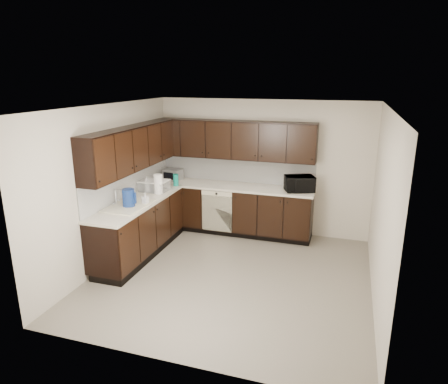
# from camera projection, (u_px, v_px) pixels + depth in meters

# --- Properties ---
(floor) EXTENTS (4.00, 4.00, 0.00)m
(floor) POSITION_uv_depth(u_px,v_px,m) (231.00, 276.00, 6.01)
(floor) COLOR gray
(floor) RESTS_ON ground
(ceiling) EXTENTS (4.00, 4.00, 0.00)m
(ceiling) POSITION_uv_depth(u_px,v_px,m) (232.00, 107.00, 5.31)
(ceiling) COLOR white
(ceiling) RESTS_ON wall_back
(wall_back) EXTENTS (4.00, 0.02, 2.50)m
(wall_back) POSITION_uv_depth(u_px,v_px,m) (262.00, 167.00, 7.49)
(wall_back) COLOR beige
(wall_back) RESTS_ON floor
(wall_left) EXTENTS (0.02, 4.00, 2.50)m
(wall_left) POSITION_uv_depth(u_px,v_px,m) (109.00, 186.00, 6.24)
(wall_left) COLOR beige
(wall_left) RESTS_ON floor
(wall_right) EXTENTS (0.02, 4.00, 2.50)m
(wall_right) POSITION_uv_depth(u_px,v_px,m) (382.00, 211.00, 5.08)
(wall_right) COLOR beige
(wall_right) RESTS_ON floor
(wall_front) EXTENTS (4.00, 0.02, 2.50)m
(wall_front) POSITION_uv_depth(u_px,v_px,m) (173.00, 254.00, 3.83)
(wall_front) COLOR beige
(wall_front) RESTS_ON floor
(lower_cabinets) EXTENTS (3.00, 2.80, 0.90)m
(lower_cabinets) POSITION_uv_depth(u_px,v_px,m) (196.00, 219.00, 7.20)
(lower_cabinets) COLOR black
(lower_cabinets) RESTS_ON floor
(countertop) EXTENTS (3.03, 2.83, 0.04)m
(countertop) POSITION_uv_depth(u_px,v_px,m) (195.00, 192.00, 7.06)
(countertop) COLOR beige
(countertop) RESTS_ON lower_cabinets
(backsplash) EXTENTS (3.00, 2.80, 0.48)m
(backsplash) POSITION_uv_depth(u_px,v_px,m) (188.00, 174.00, 7.24)
(backsplash) COLOR white
(backsplash) RESTS_ON countertop
(upper_cabinets) EXTENTS (3.00, 2.80, 0.70)m
(upper_cabinets) POSITION_uv_depth(u_px,v_px,m) (191.00, 143.00, 6.94)
(upper_cabinets) COLOR black
(upper_cabinets) RESTS_ON wall_back
(dishwasher) EXTENTS (0.58, 0.04, 0.78)m
(dishwasher) POSITION_uv_depth(u_px,v_px,m) (217.00, 209.00, 7.35)
(dishwasher) COLOR beige
(dishwasher) RESTS_ON lower_cabinets
(sink) EXTENTS (0.54, 0.82, 0.42)m
(sink) POSITION_uv_depth(u_px,v_px,m) (129.00, 210.00, 6.24)
(sink) COLOR beige
(sink) RESTS_ON countertop
(microwave) EXTENTS (0.59, 0.50, 0.27)m
(microwave) POSITION_uv_depth(u_px,v_px,m) (299.00, 184.00, 7.02)
(microwave) COLOR black
(microwave) RESTS_ON countertop
(soap_bottle_a) EXTENTS (0.10, 0.10, 0.19)m
(soap_bottle_a) POSITION_uv_depth(u_px,v_px,m) (145.00, 198.00, 6.32)
(soap_bottle_a) COLOR gray
(soap_bottle_a) RESTS_ON countertop
(soap_bottle_b) EXTENTS (0.11, 0.11, 0.27)m
(soap_bottle_b) POSITION_uv_depth(u_px,v_px,m) (147.00, 184.00, 7.02)
(soap_bottle_b) COLOR gray
(soap_bottle_b) RESTS_ON countertop
(toaster_oven) EXTENTS (0.37, 0.30, 0.21)m
(toaster_oven) POSITION_uv_depth(u_px,v_px,m) (173.00, 175.00, 7.80)
(toaster_oven) COLOR #B4B4B6
(toaster_oven) RESTS_ON countertop
(storage_bin) EXTENTS (0.47, 0.35, 0.18)m
(storage_bin) POSITION_uv_depth(u_px,v_px,m) (154.00, 186.00, 7.05)
(storage_bin) COLOR white
(storage_bin) RESTS_ON countertop
(blue_pitcher) EXTENTS (0.25, 0.25, 0.29)m
(blue_pitcher) POSITION_uv_depth(u_px,v_px,m) (129.00, 198.00, 6.15)
(blue_pitcher) COLOR navy
(blue_pitcher) RESTS_ON countertop
(teal_tumbler) EXTENTS (0.12, 0.12, 0.22)m
(teal_tumbler) POSITION_uv_depth(u_px,v_px,m) (176.00, 180.00, 7.38)
(teal_tumbler) COLOR #0C8A75
(teal_tumbler) RESTS_ON countertop
(paper_towel_roll) EXTENTS (0.17, 0.17, 0.33)m
(paper_towel_roll) POSITION_uv_depth(u_px,v_px,m) (158.00, 184.00, 6.88)
(paper_towel_roll) COLOR white
(paper_towel_roll) RESTS_ON countertop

